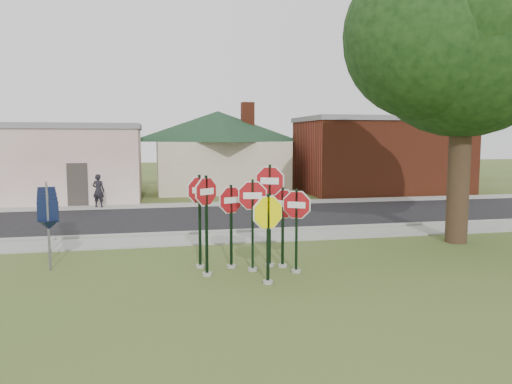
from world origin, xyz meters
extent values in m
plane|color=#3C541F|center=(0.00, 0.00, 0.00)|extent=(120.00, 120.00, 0.00)
cube|color=gray|center=(0.00, 5.50, 0.03)|extent=(60.00, 1.60, 0.06)
cube|color=black|center=(0.00, 10.00, 0.02)|extent=(60.00, 7.00, 0.04)
cube|color=gray|center=(0.00, 14.30, 0.03)|extent=(60.00, 1.60, 0.06)
cube|color=gray|center=(0.00, 6.50, 0.07)|extent=(60.00, 0.20, 0.14)
cylinder|color=gray|center=(0.18, 1.35, 0.04)|extent=(0.24, 0.24, 0.08)
cube|color=black|center=(0.18, 1.35, 1.20)|extent=(0.07, 0.06, 2.40)
cylinder|color=white|center=(0.18, 1.35, 1.98)|extent=(1.03, 0.19, 1.04)
cylinder|color=maroon|center=(0.18, 1.35, 1.98)|extent=(0.96, 0.18, 0.97)
cube|color=white|center=(0.18, 1.35, 1.98)|extent=(0.48, 0.09, 0.17)
cylinder|color=gray|center=(0.31, 0.18, 0.04)|extent=(0.24, 0.24, 0.08)
cube|color=black|center=(0.31, 0.18, 1.07)|extent=(0.07, 0.07, 2.15)
cylinder|color=white|center=(0.31, 0.18, 1.71)|extent=(1.06, 0.36, 1.11)
cylinder|color=#FAEC01|center=(0.31, 0.18, 1.71)|extent=(0.98, 0.34, 1.03)
cylinder|color=gray|center=(-1.04, 1.14, 0.04)|extent=(0.24, 0.24, 0.08)
cube|color=black|center=(-1.04, 1.14, 1.27)|extent=(0.08, 0.08, 2.53)
cylinder|color=white|center=(-1.04, 1.14, 2.13)|extent=(0.78, 0.62, 0.99)
cylinder|color=maroon|center=(-1.04, 1.14, 2.13)|extent=(0.73, 0.58, 0.91)
cube|color=white|center=(-1.04, 1.14, 2.13)|extent=(0.36, 0.29, 0.16)
cylinder|color=gray|center=(1.24, 0.98, 0.04)|extent=(0.24, 0.24, 0.08)
cube|color=black|center=(1.24, 0.98, 1.08)|extent=(0.08, 0.07, 2.16)
cylinder|color=white|center=(1.24, 0.98, 1.76)|extent=(0.88, 0.51, 1.00)
cylinder|color=maroon|center=(1.24, 0.98, 1.76)|extent=(0.82, 0.48, 0.93)
cube|color=white|center=(1.24, 0.98, 1.76)|extent=(0.41, 0.24, 0.16)
cylinder|color=gray|center=(0.72, 1.71, 0.04)|extent=(0.24, 0.24, 0.08)
cube|color=black|center=(0.72, 1.71, 1.38)|extent=(0.08, 0.07, 2.75)
cylinder|color=white|center=(0.72, 1.71, 2.32)|extent=(0.97, 0.51, 1.08)
cylinder|color=maroon|center=(0.72, 1.71, 2.32)|extent=(0.90, 0.48, 1.00)
cube|color=white|center=(0.72, 1.71, 2.32)|extent=(0.45, 0.24, 0.17)
cylinder|color=gray|center=(-0.32, 1.79, 0.04)|extent=(0.24, 0.24, 0.08)
cube|color=black|center=(-0.32, 1.79, 1.11)|extent=(0.08, 0.07, 2.22)
cylinder|color=white|center=(-0.32, 1.79, 1.82)|extent=(0.92, 0.42, 1.00)
cylinder|color=maroon|center=(-0.32, 1.79, 1.82)|extent=(0.85, 0.39, 0.92)
cube|color=white|center=(-0.32, 1.79, 1.82)|extent=(0.42, 0.20, 0.16)
cylinder|color=gray|center=(1.04, 1.57, 0.04)|extent=(0.24, 0.24, 0.08)
cube|color=black|center=(1.04, 1.57, 1.08)|extent=(0.08, 0.08, 2.15)
cylinder|color=white|center=(1.04, 1.57, 1.72)|extent=(0.79, 0.77, 1.09)
cylinder|color=maroon|center=(1.04, 1.57, 1.72)|extent=(0.74, 0.72, 1.01)
cube|color=white|center=(1.04, 1.57, 1.72)|extent=(0.37, 0.36, 0.17)
cylinder|color=gray|center=(-1.13, 1.96, 0.04)|extent=(0.24, 0.24, 0.08)
cube|color=black|center=(-1.13, 1.96, 1.25)|extent=(0.08, 0.07, 2.49)
cylinder|color=white|center=(-1.13, 1.96, 2.09)|extent=(0.90, 0.43, 0.99)
cylinder|color=maroon|center=(-1.13, 1.96, 2.09)|extent=(0.84, 0.41, 0.92)
cube|color=white|center=(-1.13, 1.96, 2.09)|extent=(0.42, 0.20, 0.16)
cube|color=#59595E|center=(-5.00, 2.50, 1.00)|extent=(0.05, 0.05, 2.00)
cube|color=black|center=(-5.00, 2.50, 1.55)|extent=(0.55, 0.13, 0.55)
cone|color=black|center=(-5.00, 2.50, 1.20)|extent=(0.65, 0.65, 0.25)
cube|color=#59595E|center=(-5.20, 3.50, 1.00)|extent=(0.05, 0.05, 2.00)
cube|color=black|center=(-5.20, 3.50, 1.55)|extent=(0.55, 0.09, 0.55)
cone|color=black|center=(-5.20, 3.50, 1.20)|extent=(0.62, 0.62, 0.25)
cube|color=#59595E|center=(-5.40, 4.50, 1.00)|extent=(0.05, 0.05, 2.00)
cube|color=black|center=(-5.40, 4.50, 1.55)|extent=(0.55, 0.05, 0.55)
cone|color=black|center=(-5.40, 4.50, 1.20)|extent=(0.58, 0.58, 0.25)
cube|color=#59595E|center=(-5.60, 5.50, 1.00)|extent=(0.05, 0.05, 2.00)
cube|color=black|center=(-5.60, 5.50, 1.55)|extent=(0.55, 0.05, 0.55)
cone|color=black|center=(-5.60, 5.50, 1.20)|extent=(0.58, 0.58, 0.25)
cube|color=#59595E|center=(-5.80, 6.50, 1.00)|extent=(0.05, 0.05, 2.00)
cube|color=black|center=(-5.80, 6.50, 1.55)|extent=(0.55, 0.09, 0.55)
cone|color=black|center=(-5.80, 6.50, 1.20)|extent=(0.62, 0.62, 0.25)
cube|color=silver|center=(-9.00, 18.00, 2.00)|extent=(12.00, 6.00, 4.00)
cube|color=slate|center=(-9.00, 18.00, 4.05)|extent=(12.20, 6.20, 0.30)
cube|color=#332D28|center=(-6.00, 15.02, 1.10)|extent=(1.00, 0.10, 2.20)
cube|color=beige|center=(2.00, 22.00, 1.60)|extent=(8.00, 8.00, 3.20)
pyramid|color=black|center=(2.00, 22.00, 5.20)|extent=(11.60, 11.60, 2.00)
cube|color=maroon|center=(4.00, 22.00, 5.00)|extent=(0.80, 0.80, 1.60)
cube|color=maroon|center=(12.00, 18.50, 2.25)|extent=(10.00, 6.00, 4.50)
cube|color=slate|center=(12.00, 18.50, 4.60)|extent=(10.20, 6.20, 0.30)
cube|color=white|center=(10.00, 15.55, 2.60)|extent=(2.00, 0.08, 0.90)
cylinder|color=black|center=(7.50, 3.50, 2.65)|extent=(0.70, 0.70, 5.30)
sphere|color=black|center=(7.50, 3.50, 6.81)|extent=(6.70, 6.70, 6.70)
cylinder|color=black|center=(22.00, 26.00, 2.00)|extent=(0.50, 0.50, 4.00)
sphere|color=black|center=(22.00, 26.00, 5.60)|extent=(5.60, 5.60, 5.60)
imported|color=black|center=(-4.93, 14.23, 0.88)|extent=(0.69, 0.56, 1.63)
camera|label=1|loc=(-2.33, -11.09, 3.46)|focal=35.00mm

